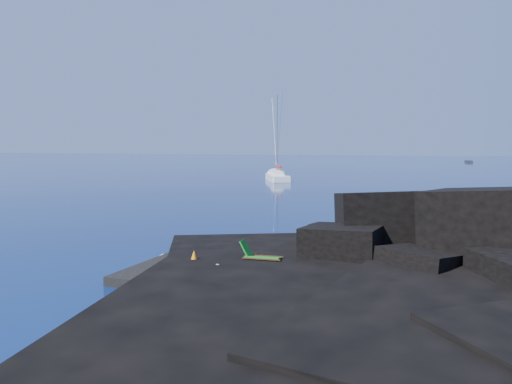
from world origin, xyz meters
TOP-DOWN VIEW (x-y plane):
  - ground at (0.00, 0.00)m, footprint 400.00×400.00m
  - headland at (13.00, 3.00)m, footprint 24.00×24.00m
  - beach at (4.50, 0.50)m, footprint 9.08×6.86m
  - surf_foam at (5.00, 5.00)m, footprint 10.00×8.00m
  - sailboat at (-6.02, 49.77)m, footprint 6.45×11.38m
  - deck_chair at (5.08, 1.12)m, footprint 1.59×0.72m
  - towel at (3.21, -0.36)m, footprint 1.86×1.22m
  - sunbather at (3.21, -0.36)m, footprint 1.70×0.89m
  - marker_cone at (2.49, 0.36)m, footprint 0.51×0.51m
  - distant_boat_a at (28.29, 126.99)m, footprint 1.66×4.18m

SIDE VIEW (x-z plane):
  - ground at x=0.00m, z-range 0.00..0.00m
  - headland at x=13.00m, z-range -1.80..1.80m
  - beach at x=4.50m, z-range -0.35..0.35m
  - surf_foam at x=5.00m, z-range -0.03..0.03m
  - sailboat at x=-6.02m, z-range -5.93..5.93m
  - distant_boat_a at x=28.29m, z-range -0.27..0.27m
  - towel at x=3.21m, z-range 0.35..0.40m
  - sunbather at x=3.21m, z-range 0.40..0.66m
  - marker_cone at x=2.49m, z-range 0.35..0.98m
  - deck_chair at x=5.08m, z-range 0.35..1.44m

